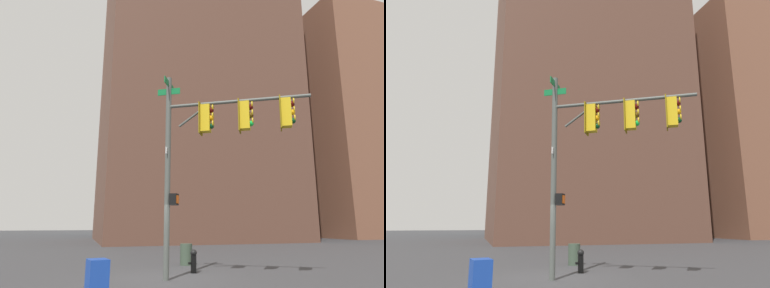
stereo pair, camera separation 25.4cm
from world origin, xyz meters
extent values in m
plane|color=#38383A|center=(0.00, 0.00, 0.00)|extent=(200.00, 200.00, 0.00)
cylinder|color=#4C514C|center=(0.07, 0.43, 3.64)|extent=(0.20, 0.20, 7.27)
cylinder|color=#4C514C|center=(-2.08, 1.77, 6.12)|extent=(4.37, 2.78, 0.12)
cylinder|color=#4C514C|center=(-0.70, 0.91, 5.67)|extent=(0.93, 0.62, 0.75)
cube|color=#0F6B33|center=(0.07, 0.43, 7.02)|extent=(0.60, 0.93, 0.24)
cube|color=#0F6B33|center=(0.07, 0.43, 6.72)|extent=(0.76, 0.49, 0.24)
cube|color=white|center=(0.07, 0.43, 4.42)|extent=(0.26, 0.40, 0.24)
cube|color=gold|center=(-1.13, 1.17, 5.56)|extent=(0.47, 0.47, 1.00)
cube|color=#7D640C|center=(-0.96, 1.07, 5.56)|extent=(0.32, 0.48, 1.16)
sphere|color=#470A07|center=(-1.30, 1.28, 5.86)|extent=(0.20, 0.20, 0.20)
cylinder|color=gold|center=(-1.35, 1.31, 5.95)|extent=(0.16, 0.22, 0.23)
sphere|color=#F29E0C|center=(-1.30, 1.28, 5.56)|extent=(0.20, 0.20, 0.20)
cylinder|color=gold|center=(-1.35, 1.31, 5.65)|extent=(0.16, 0.22, 0.23)
sphere|color=#0A3819|center=(-1.30, 1.28, 5.26)|extent=(0.20, 0.20, 0.20)
cylinder|color=gold|center=(-1.35, 1.31, 5.35)|extent=(0.16, 0.22, 0.23)
cube|color=gold|center=(-2.32, 1.91, 5.56)|extent=(0.47, 0.47, 1.00)
cube|color=#7D640C|center=(-2.16, 1.81, 5.56)|extent=(0.32, 0.48, 1.16)
sphere|color=#470A07|center=(-2.49, 2.02, 5.86)|extent=(0.20, 0.20, 0.20)
cylinder|color=gold|center=(-2.55, 2.06, 5.95)|extent=(0.16, 0.22, 0.23)
sphere|color=#4C330A|center=(-2.49, 2.02, 5.56)|extent=(0.20, 0.20, 0.20)
cylinder|color=gold|center=(-2.55, 2.06, 5.65)|extent=(0.16, 0.22, 0.23)
sphere|color=green|center=(-2.49, 2.02, 5.26)|extent=(0.20, 0.20, 0.20)
cylinder|color=gold|center=(-2.55, 2.06, 5.35)|extent=(0.16, 0.22, 0.23)
cube|color=gold|center=(-3.52, 2.66, 5.56)|extent=(0.47, 0.47, 1.00)
cube|color=#7D640C|center=(-3.35, 2.56, 5.56)|extent=(0.32, 0.48, 1.16)
sphere|color=#470A07|center=(-3.69, 2.76, 5.86)|extent=(0.20, 0.20, 0.20)
cylinder|color=gold|center=(-3.75, 2.80, 5.95)|extent=(0.16, 0.22, 0.23)
sphere|color=#F29E0C|center=(-3.69, 2.76, 5.56)|extent=(0.20, 0.20, 0.20)
cylinder|color=gold|center=(-3.75, 2.80, 5.65)|extent=(0.16, 0.22, 0.23)
sphere|color=#0A3819|center=(-3.69, 2.76, 5.26)|extent=(0.20, 0.20, 0.20)
cylinder|color=gold|center=(-3.75, 2.80, 5.35)|extent=(0.16, 0.22, 0.23)
cube|color=black|center=(-0.14, 0.56, 2.68)|extent=(0.40, 0.44, 0.40)
cube|color=#EA5914|center=(-0.26, 0.63, 2.68)|extent=(0.15, 0.22, 0.28)
cylinder|color=black|center=(-1.39, -1.04, 0.33)|extent=(0.22, 0.22, 0.65)
sphere|color=black|center=(-1.39, -1.04, 0.74)|extent=(0.26, 0.26, 0.26)
cylinder|color=black|center=(-1.23, -1.04, 0.36)|extent=(0.10, 0.09, 0.09)
cylinder|color=#384738|center=(-1.86, -3.54, 0.47)|extent=(0.56, 0.56, 0.95)
cube|color=#193FA5|center=(2.51, 3.69, 0.53)|extent=(0.52, 0.62, 1.05)
cube|color=brown|center=(-9.74, -27.40, 23.04)|extent=(21.35, 19.17, 46.07)
cube|color=brown|center=(-38.90, -30.53, 16.78)|extent=(21.20, 18.42, 33.57)
cube|color=#8CB2C6|center=(-21.29, -52.64, 33.53)|extent=(24.31, 26.83, 67.06)
camera|label=1|loc=(3.04, 12.35, 1.85)|focal=32.29mm
camera|label=2|loc=(2.80, 12.43, 1.85)|focal=32.29mm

